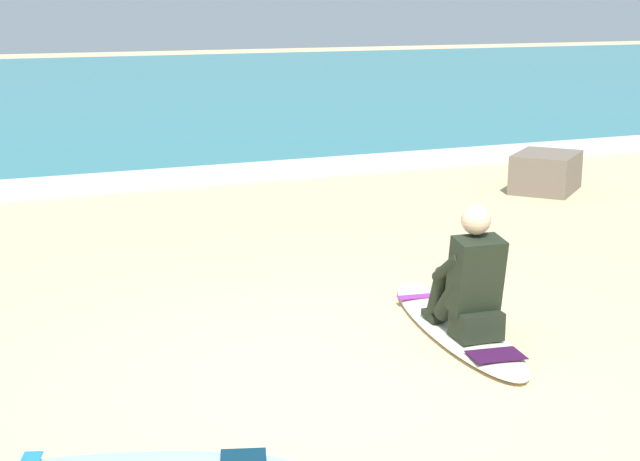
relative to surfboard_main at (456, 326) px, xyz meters
name	(u,v)px	position (x,y,z in m)	size (l,w,h in m)	color
ground_plane	(335,376)	(-1.18, -0.44, -0.04)	(80.00, 80.00, 0.00)	beige
sea	(18,91)	(-1.18, 20.27, 0.01)	(80.00, 28.00, 0.10)	teal
breaking_foam	(121,181)	(-1.18, 6.57, 0.02)	(80.00, 0.90, 0.11)	white
surfboard_main	(456,326)	(0.00, 0.00, 0.00)	(0.86, 2.27, 0.08)	#EFE5C6
surfer_seated	(470,284)	(-0.05, -0.25, 0.40)	(0.40, 0.73, 0.95)	black
shoreline_rock	(546,172)	(3.78, 4.05, 0.21)	(0.96, 0.73, 0.49)	#756656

